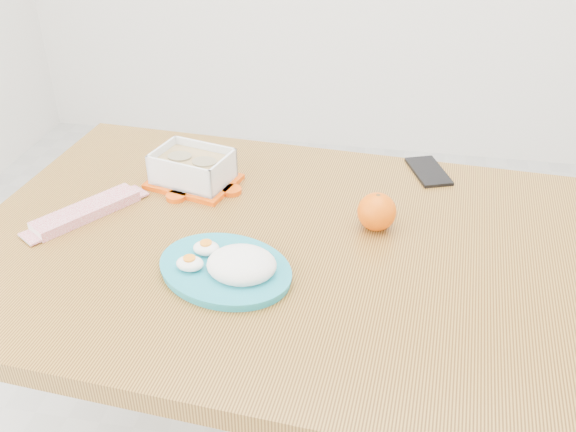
% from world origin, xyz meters
% --- Properties ---
extents(ground, '(3.50, 3.50, 0.00)m').
position_xyz_m(ground, '(0.00, 0.00, 0.00)').
color(ground, '#B7B7B2').
rests_on(ground, ground).
extents(dining_table, '(1.26, 0.89, 0.75)m').
position_xyz_m(dining_table, '(-0.13, -0.21, 0.65)').
color(dining_table, '#A3752E').
rests_on(dining_table, ground).
extents(food_container, '(0.20, 0.17, 0.08)m').
position_xyz_m(food_container, '(-0.37, -0.02, 0.79)').
color(food_container, '#E84C06').
rests_on(food_container, dining_table).
extents(orange_fruit, '(0.07, 0.07, 0.07)m').
position_xyz_m(orange_fruit, '(0.03, -0.13, 0.79)').
color(orange_fruit, '#FD5705').
rests_on(orange_fruit, dining_table).
extents(rice_plate, '(0.31, 0.31, 0.07)m').
position_xyz_m(rice_plate, '(-0.21, -0.32, 0.77)').
color(rice_plate, teal).
rests_on(rice_plate, dining_table).
extents(candy_bar, '(0.17, 0.21, 0.02)m').
position_xyz_m(candy_bar, '(-0.54, -0.19, 0.76)').
color(candy_bar, '#AF0923').
rests_on(candy_bar, dining_table).
extents(smartphone, '(0.11, 0.15, 0.01)m').
position_xyz_m(smartphone, '(0.13, 0.12, 0.75)').
color(smartphone, black).
rests_on(smartphone, dining_table).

